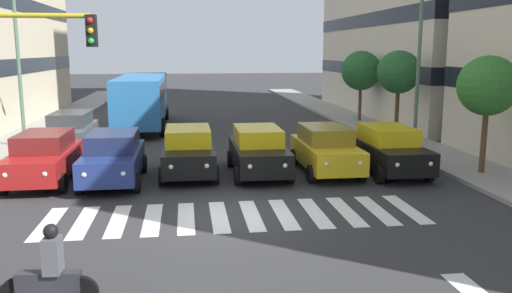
{
  "coord_description": "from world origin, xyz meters",
  "views": [
    {
      "loc": [
        1.29,
        13.91,
        4.5
      ],
      "look_at": [
        -1.21,
        -4.77,
        1.05
      ],
      "focal_mm": 37.07,
      "sensor_mm": 36.0,
      "label": 1
    }
  ],
  "objects_px": {
    "car_1": "(326,149)",
    "street_tree_0": "(488,86)",
    "bus_behind_traffic": "(142,96)",
    "motorcycle_with_rider": "(50,275)",
    "car_2": "(258,151)",
    "car_0": "(389,149)",
    "car_3": "(188,151)",
    "street_lamp_left": "(411,43)",
    "street_tree_1": "(399,72)",
    "car_row2_0": "(71,131)",
    "street_tree_2": "(361,71)",
    "car_4": "(113,157)",
    "car_5": "(44,157)",
    "street_lamp_right": "(31,50)"
  },
  "relations": [
    {
      "from": "street_tree_1",
      "to": "car_1",
      "type": "bearing_deg",
      "value": 49.98
    },
    {
      "from": "car_1",
      "to": "car_4",
      "type": "bearing_deg",
      "value": 3.5
    },
    {
      "from": "car_0",
      "to": "street_tree_2",
      "type": "xyz_separation_m",
      "value": [
        -3.43,
        -13.49,
        2.34
      ]
    },
    {
      "from": "car_4",
      "to": "motorcycle_with_rider",
      "type": "bearing_deg",
      "value": 90.57
    },
    {
      "from": "street_tree_0",
      "to": "car_5",
      "type": "bearing_deg",
      "value": -4.2
    },
    {
      "from": "car_0",
      "to": "car_2",
      "type": "relative_size",
      "value": 1.0
    },
    {
      "from": "car_3",
      "to": "street_lamp_left",
      "type": "bearing_deg",
      "value": -164.12
    },
    {
      "from": "bus_behind_traffic",
      "to": "street_lamp_left",
      "type": "bearing_deg",
      "value": 140.86
    },
    {
      "from": "street_lamp_left",
      "to": "street_tree_2",
      "type": "distance_m",
      "value": 10.34
    },
    {
      "from": "car_5",
      "to": "car_4",
      "type": "bearing_deg",
      "value": 173.35
    },
    {
      "from": "car_3",
      "to": "street_lamp_left",
      "type": "relative_size",
      "value": 0.57
    },
    {
      "from": "car_4",
      "to": "bus_behind_traffic",
      "type": "xyz_separation_m",
      "value": [
        0.0,
        -13.25,
        0.97
      ]
    },
    {
      "from": "car_row2_0",
      "to": "street_tree_1",
      "type": "height_order",
      "value": "street_tree_1"
    },
    {
      "from": "car_4",
      "to": "street_lamp_right",
      "type": "relative_size",
      "value": 0.64
    },
    {
      "from": "car_3",
      "to": "street_lamp_left",
      "type": "height_order",
      "value": "street_lamp_left"
    },
    {
      "from": "car_0",
      "to": "street_tree_1",
      "type": "height_order",
      "value": "street_tree_1"
    },
    {
      "from": "car_row2_0",
      "to": "street_tree_1",
      "type": "relative_size",
      "value": 1.02
    },
    {
      "from": "car_5",
      "to": "motorcycle_with_rider",
      "type": "distance_m",
      "value": 9.79
    },
    {
      "from": "car_2",
      "to": "car_0",
      "type": "bearing_deg",
      "value": 175.51
    },
    {
      "from": "car_2",
      "to": "bus_behind_traffic",
      "type": "height_order",
      "value": "bus_behind_traffic"
    },
    {
      "from": "bus_behind_traffic",
      "to": "motorcycle_with_rider",
      "type": "distance_m",
      "value": 22.49
    },
    {
      "from": "car_3",
      "to": "car_5",
      "type": "height_order",
      "value": "same"
    },
    {
      "from": "street_lamp_right",
      "to": "street_tree_0",
      "type": "height_order",
      "value": "street_lamp_right"
    },
    {
      "from": "car_4",
      "to": "car_3",
      "type": "bearing_deg",
      "value": -163.39
    },
    {
      "from": "car_row2_0",
      "to": "street_tree_1",
      "type": "distance_m",
      "value": 15.87
    },
    {
      "from": "street_lamp_right",
      "to": "street_tree_2",
      "type": "height_order",
      "value": "street_lamp_right"
    },
    {
      "from": "car_1",
      "to": "street_tree_2",
      "type": "relative_size",
      "value": 1.03
    },
    {
      "from": "car_1",
      "to": "street_tree_0",
      "type": "height_order",
      "value": "street_tree_0"
    },
    {
      "from": "street_lamp_left",
      "to": "street_tree_1",
      "type": "xyz_separation_m",
      "value": [
        -0.93,
        -3.37,
        -1.39
      ]
    },
    {
      "from": "car_0",
      "to": "car_3",
      "type": "xyz_separation_m",
      "value": [
        7.34,
        -0.66,
        0.0
      ]
    },
    {
      "from": "street_lamp_left",
      "to": "street_tree_2",
      "type": "relative_size",
      "value": 1.79
    },
    {
      "from": "street_tree_1",
      "to": "car_3",
      "type": "bearing_deg",
      "value": 30.25
    },
    {
      "from": "car_2",
      "to": "car_row2_0",
      "type": "distance_m",
      "value": 9.72
    },
    {
      "from": "car_1",
      "to": "car_3",
      "type": "height_order",
      "value": "same"
    },
    {
      "from": "car_row2_0",
      "to": "street_lamp_left",
      "type": "xyz_separation_m",
      "value": [
        -14.73,
        2.84,
        3.92
      ]
    },
    {
      "from": "street_lamp_left",
      "to": "street_tree_1",
      "type": "relative_size",
      "value": 1.78
    },
    {
      "from": "street_tree_1",
      "to": "motorcycle_with_rider",
      "type": "bearing_deg",
      "value": 51.25
    },
    {
      "from": "car_4",
      "to": "car_5",
      "type": "xyz_separation_m",
      "value": [
        2.35,
        -0.27,
        0.0
      ]
    },
    {
      "from": "car_5",
      "to": "street_lamp_left",
      "type": "bearing_deg",
      "value": -167.52
    },
    {
      "from": "bus_behind_traffic",
      "to": "motorcycle_with_rider",
      "type": "xyz_separation_m",
      "value": [
        -0.09,
        22.46,
        -1.21
      ]
    },
    {
      "from": "car_3",
      "to": "street_tree_1",
      "type": "distance_m",
      "value": 12.3
    },
    {
      "from": "car_0",
      "to": "street_lamp_right",
      "type": "bearing_deg",
      "value": -25.21
    },
    {
      "from": "car_4",
      "to": "street_tree_1",
      "type": "relative_size",
      "value": 1.02
    },
    {
      "from": "car_1",
      "to": "car_3",
      "type": "relative_size",
      "value": 1.0
    },
    {
      "from": "car_row2_0",
      "to": "street_lamp_left",
      "type": "bearing_deg",
      "value": 169.07
    },
    {
      "from": "street_lamp_left",
      "to": "street_tree_0",
      "type": "bearing_deg",
      "value": 103.4
    },
    {
      "from": "car_1",
      "to": "car_0",
      "type": "bearing_deg",
      "value": 171.03
    },
    {
      "from": "car_1",
      "to": "car_3",
      "type": "bearing_deg",
      "value": -3.38
    },
    {
      "from": "car_2",
      "to": "bus_behind_traffic",
      "type": "distance_m",
      "value": 13.78
    },
    {
      "from": "street_lamp_right",
      "to": "street_tree_1",
      "type": "distance_m",
      "value": 17.25
    }
  ]
}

